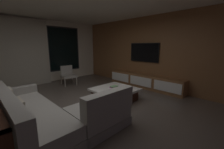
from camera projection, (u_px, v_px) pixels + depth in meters
floor at (86, 110)px, 3.61m from camera, size 9.20×9.20×0.00m
back_wall_with_window at (33, 52)px, 5.82m from camera, size 6.60×0.30×2.70m
media_wall at (151, 53)px, 5.45m from camera, size 0.12×7.80×2.70m
sectional_couch at (49, 115)px, 2.75m from camera, size 1.98×2.50×0.82m
coffee_table at (115, 94)px, 4.25m from camera, size 1.16×1.16×0.36m
book_stack_on_coffee_table at (114, 87)px, 4.29m from camera, size 0.22×0.21×0.06m
accent_chair_near_window at (68, 74)px, 5.96m from camera, size 0.62×0.64×0.78m
media_console at (145, 81)px, 5.51m from camera, size 0.46×3.10×0.52m
mounted_tv at (144, 52)px, 5.55m from camera, size 0.05×1.26×0.72m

